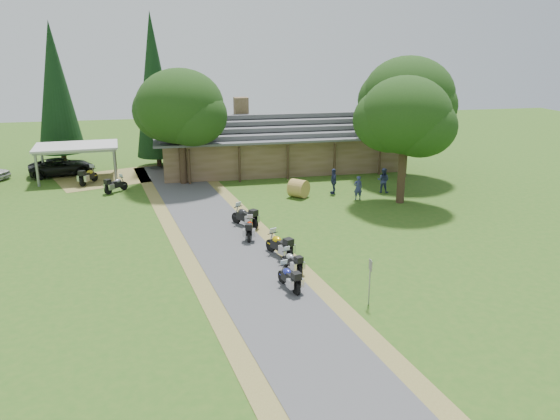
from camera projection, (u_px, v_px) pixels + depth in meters
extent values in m
plane|color=#2E5919|center=(257.00, 283.00, 25.64)|extent=(120.00, 120.00, 0.00)
plane|color=#414143|center=(235.00, 253.00, 29.28)|extent=(51.95, 51.95, 0.00)
imported|color=black|center=(61.00, 162.00, 46.11)|extent=(3.62, 6.15, 2.21)
imported|color=navy|center=(358.00, 186.00, 38.93)|extent=(0.58, 0.42, 2.05)
imported|color=navy|center=(383.00, 178.00, 40.80)|extent=(0.77, 0.73, 2.19)
imported|color=navy|center=(334.00, 179.00, 40.50)|extent=(0.56, 0.70, 2.23)
cylinder|color=#A2893B|center=(299.00, 188.00, 39.67)|extent=(1.78, 1.77, 1.31)
cone|color=black|center=(155.00, 91.00, 47.79)|extent=(3.73, 3.73, 13.43)
cone|color=black|center=(56.00, 94.00, 49.14)|extent=(4.11, 4.11, 12.73)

